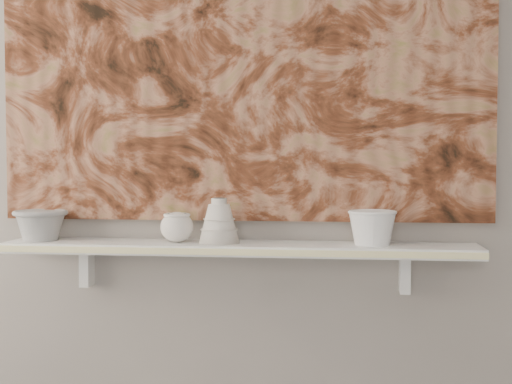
# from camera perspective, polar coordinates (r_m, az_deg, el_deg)

# --- Properties ---
(wall_back) EXTENTS (3.60, 0.00, 3.60)m
(wall_back) POSITION_cam_1_polar(r_m,az_deg,el_deg) (2.20, -1.07, 7.14)
(wall_back) COLOR gray
(wall_back) RESTS_ON floor
(shelf) EXTENTS (1.40, 0.18, 0.03)m
(shelf) POSITION_cam_1_polar(r_m,az_deg,el_deg) (2.11, -1.40, -4.51)
(shelf) COLOR white
(shelf) RESTS_ON wall_back
(shelf_stripe) EXTENTS (1.40, 0.01, 0.02)m
(shelf_stripe) POSITION_cam_1_polar(r_m,az_deg,el_deg) (2.02, -1.77, -4.84)
(shelf_stripe) COLOR beige
(shelf_stripe) RESTS_ON shelf
(bracket_left) EXTENTS (0.03, 0.06, 0.12)m
(bracket_left) POSITION_cam_1_polar(r_m,az_deg,el_deg) (2.31, -13.38, -5.86)
(bracket_left) COLOR white
(bracket_left) RESTS_ON wall_back
(bracket_right) EXTENTS (0.03, 0.06, 0.12)m
(bracket_right) POSITION_cam_1_polar(r_m,az_deg,el_deg) (2.18, 11.81, -6.35)
(bracket_right) COLOR white
(bracket_right) RESTS_ON wall_back
(painting) EXTENTS (1.50, 0.02, 1.10)m
(painting) POSITION_cam_1_polar(r_m,az_deg,el_deg) (2.21, -1.12, 12.09)
(painting) COLOR #5F2E19
(painting) RESTS_ON wall_back
(house_motif) EXTENTS (0.09, 0.00, 0.08)m
(house_motif) POSITION_cam_1_polar(r_m,az_deg,el_deg) (2.15, 10.84, 4.03)
(house_motif) COLOR black
(house_motif) RESTS_ON painting
(bowl_grey) EXTENTS (0.18, 0.18, 0.10)m
(bowl_grey) POSITION_cam_1_polar(r_m,az_deg,el_deg) (2.27, -16.86, -2.52)
(bowl_grey) COLOR gray
(bowl_grey) RESTS_ON shelf
(cup_cream) EXTENTS (0.12, 0.12, 0.09)m
(cup_cream) POSITION_cam_1_polar(r_m,az_deg,el_deg) (2.14, -6.34, -2.81)
(cup_cream) COLOR silver
(cup_cream) RESTS_ON shelf
(bell_vessel) EXTENTS (0.15, 0.15, 0.13)m
(bell_vessel) POSITION_cam_1_polar(r_m,az_deg,el_deg) (2.11, -2.97, -2.29)
(bell_vessel) COLOR beige
(bell_vessel) RESTS_ON shelf
(bowl_white) EXTENTS (0.14, 0.14, 0.10)m
(bowl_white) POSITION_cam_1_polar(r_m,az_deg,el_deg) (2.09, 9.28, -2.82)
(bowl_white) COLOR white
(bowl_white) RESTS_ON shelf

